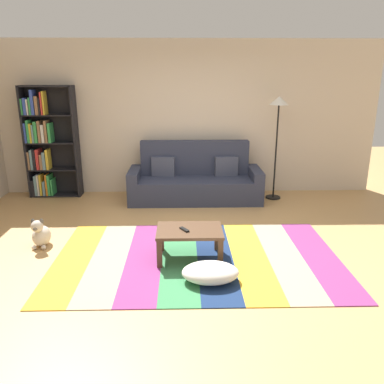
{
  "coord_description": "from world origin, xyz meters",
  "views": [
    {
      "loc": [
        -0.1,
        -4.45,
        2.12
      ],
      "look_at": [
        0.02,
        0.33,
        0.65
      ],
      "focal_mm": 36.03,
      "sensor_mm": 36.0,
      "label": 1
    }
  ],
  "objects_px": {
    "bookshelf": "(46,144)",
    "tv_remote": "(184,229)",
    "coffee_table": "(190,234)",
    "pouf": "(210,273)",
    "couch": "(195,181)",
    "dog": "(41,234)",
    "standing_lamp": "(278,114)"
  },
  "relations": [
    {
      "from": "standing_lamp",
      "to": "tv_remote",
      "type": "bearing_deg",
      "value": -124.11
    },
    {
      "from": "coffee_table",
      "to": "pouf",
      "type": "bearing_deg",
      "value": -69.14
    },
    {
      "from": "couch",
      "to": "pouf",
      "type": "distance_m",
      "value": 2.85
    },
    {
      "from": "couch",
      "to": "standing_lamp",
      "type": "distance_m",
      "value": 1.8
    },
    {
      "from": "bookshelf",
      "to": "dog",
      "type": "bearing_deg",
      "value": -75.03
    },
    {
      "from": "couch",
      "to": "pouf",
      "type": "xyz_separation_m",
      "value": [
        0.07,
        -2.84,
        -0.23
      ]
    },
    {
      "from": "standing_lamp",
      "to": "bookshelf",
      "type": "bearing_deg",
      "value": 176.38
    },
    {
      "from": "tv_remote",
      "to": "bookshelf",
      "type": "bearing_deg",
      "value": 100.51
    },
    {
      "from": "coffee_table",
      "to": "bookshelf",
      "type": "bearing_deg",
      "value": 133.86
    },
    {
      "from": "bookshelf",
      "to": "couch",
      "type": "bearing_deg",
      "value": -6.14
    },
    {
      "from": "bookshelf",
      "to": "coffee_table",
      "type": "distance_m",
      "value": 3.63
    },
    {
      "from": "couch",
      "to": "standing_lamp",
      "type": "relative_size",
      "value": 1.28
    },
    {
      "from": "couch",
      "to": "dog",
      "type": "relative_size",
      "value": 5.69
    },
    {
      "from": "dog",
      "to": "standing_lamp",
      "type": "relative_size",
      "value": 0.22
    },
    {
      "from": "couch",
      "to": "coffee_table",
      "type": "height_order",
      "value": "couch"
    },
    {
      "from": "coffee_table",
      "to": "pouf",
      "type": "relative_size",
      "value": 1.27
    },
    {
      "from": "pouf",
      "to": "tv_remote",
      "type": "height_order",
      "value": "tv_remote"
    },
    {
      "from": "bookshelf",
      "to": "pouf",
      "type": "bearing_deg",
      "value": -49.33
    },
    {
      "from": "pouf",
      "to": "standing_lamp",
      "type": "height_order",
      "value": "standing_lamp"
    },
    {
      "from": "coffee_table",
      "to": "dog",
      "type": "bearing_deg",
      "value": 168.1
    },
    {
      "from": "pouf",
      "to": "tv_remote",
      "type": "xyz_separation_m",
      "value": [
        -0.27,
        0.52,
        0.28
      ]
    },
    {
      "from": "dog",
      "to": "tv_remote",
      "type": "height_order",
      "value": "same"
    },
    {
      "from": "bookshelf",
      "to": "standing_lamp",
      "type": "bearing_deg",
      "value": -3.62
    },
    {
      "from": "pouf",
      "to": "tv_remote",
      "type": "relative_size",
      "value": 4.04
    },
    {
      "from": "bookshelf",
      "to": "tv_remote",
      "type": "xyz_separation_m",
      "value": [
        2.41,
        -2.61,
        -0.56
      ]
    },
    {
      "from": "pouf",
      "to": "dog",
      "type": "bearing_deg",
      "value": 155.73
    },
    {
      "from": "standing_lamp",
      "to": "tv_remote",
      "type": "distance_m",
      "value": 3.04
    },
    {
      "from": "couch",
      "to": "coffee_table",
      "type": "xyz_separation_m",
      "value": [
        -0.14,
        -2.29,
        -0.02
      ]
    },
    {
      "from": "couch",
      "to": "dog",
      "type": "distance_m",
      "value": 2.78
    },
    {
      "from": "pouf",
      "to": "dog",
      "type": "distance_m",
      "value": 2.31
    },
    {
      "from": "dog",
      "to": "couch",
      "type": "bearing_deg",
      "value": 43.03
    },
    {
      "from": "dog",
      "to": "tv_remote",
      "type": "distance_m",
      "value": 1.9
    }
  ]
}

